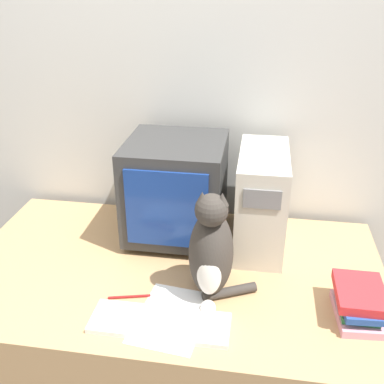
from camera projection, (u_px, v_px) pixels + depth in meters
The scene contains 9 objects.
wall_back at pixel (193, 95), 1.91m from camera, with size 7.00×0.05×2.50m.
desk at pixel (174, 340), 1.85m from camera, with size 1.58×0.90×0.72m.
crt_monitor at pixel (176, 189), 1.80m from camera, with size 0.38×0.38×0.41m.
computer_tower at pixel (261, 200), 1.76m from camera, with size 0.19×0.41×0.39m.
keyboard at pixel (160, 323), 1.41m from camera, with size 0.44×0.14×0.02m.
cat at pixel (211, 251), 1.48m from camera, with size 0.24×0.26×0.40m.
book_stack at pixel (358, 303), 1.43m from camera, with size 0.15×0.22×0.10m.
pen at pixel (129, 297), 1.53m from camera, with size 0.14×0.04×0.01m.
paper_sheet at pixel (171, 317), 1.45m from camera, with size 0.24×0.32×0.00m.
Camera 1 is at (0.29, -0.90, 1.74)m, focal length 42.00 mm.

